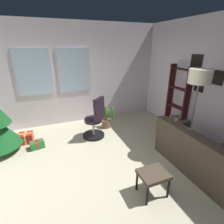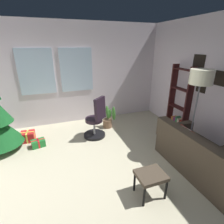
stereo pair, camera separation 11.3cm
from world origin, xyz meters
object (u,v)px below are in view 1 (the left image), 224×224
office_chair (95,122)px  couch (209,156)px  gift_box_green (37,145)px  floor_lamp (199,81)px  footstool (153,176)px  bookshelf (177,104)px  gift_box_red (26,138)px  potted_plant (107,119)px

office_chair → couch: bearing=-50.0°
gift_box_green → floor_lamp: size_ratio=0.18×
couch → footstool: (-1.34, -0.12, 0.06)m
bookshelf → couch: bearing=-106.4°
footstool → office_chair: (-0.31, 2.09, 0.07)m
floor_lamp → gift_box_green: bearing=156.0°
couch → gift_box_green: couch is taller
footstool → floor_lamp: bearing=26.7°
couch → bookshelf: (0.43, 1.45, 0.52)m
office_chair → bookshelf: 2.18m
couch → gift_box_red: couch is taller
footstool → office_chair: 2.12m
gift_box_red → office_chair: bearing=-12.3°
potted_plant → gift_box_red: bearing=-178.4°
gift_box_red → bookshelf: bearing=-13.3°
bookshelf → floor_lamp: 1.22m
couch → gift_box_red: 4.06m
potted_plant → couch: bearing=-63.8°
gift_box_green → floor_lamp: floor_lamp is taller
couch → footstool: size_ratio=3.94×
footstool → gift_box_green: size_ratio=1.33×
couch → gift_box_green: 3.66m
office_chair → floor_lamp: 2.50m
potted_plant → bookshelf: bearing=-30.5°
office_chair → potted_plant: office_chair is taller
gift_box_red → floor_lamp: (3.38, -1.75, 1.47)m
office_chair → gift_box_red: bearing=167.7°
footstool → gift_box_red: (-1.97, 2.45, -0.23)m
gift_box_red → potted_plant: potted_plant is taller
couch → bookshelf: bearing=73.6°
couch → footstool: bearing=-175.0°
floor_lamp → potted_plant: size_ratio=2.84×
gift_box_red → bookshelf: size_ratio=0.18×
floor_lamp → bookshelf: bearing=67.0°
footstool → office_chair: bearing=98.5°
gift_box_red → gift_box_green: size_ratio=1.00×
potted_plant → floor_lamp: bearing=-55.6°
office_chair → floor_lamp: size_ratio=0.59×
footstool → couch: bearing=5.0°
office_chair → potted_plant: (0.48, 0.42, -0.18)m
footstool → office_chair: size_ratio=0.41×
gift_box_green → office_chair: bearing=-0.3°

